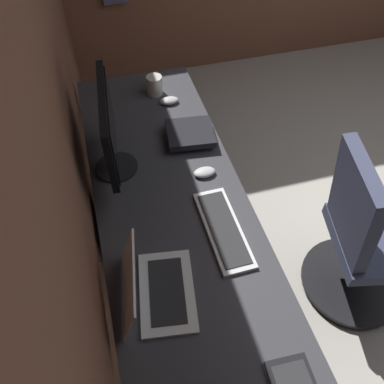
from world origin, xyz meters
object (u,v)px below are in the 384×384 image
(book_stack_near, at_px, (190,134))
(office_chair, at_px, (362,241))
(monitor_primary, at_px, (109,129))
(laptop_leftmost, at_px, (152,288))
(drawer_pedestal, at_px, (168,241))
(coffee_mug, at_px, (154,85))
(mouse_main, at_px, (169,101))
(mouse_spare, at_px, (205,172))
(keyboard_main, at_px, (223,229))

(book_stack_near, bearing_deg, office_chair, -133.10)
(monitor_primary, distance_m, laptop_leftmost, 0.71)
(monitor_primary, distance_m, book_stack_near, 0.45)
(drawer_pedestal, height_order, coffee_mug, coffee_mug)
(drawer_pedestal, bearing_deg, coffee_mug, -9.19)
(book_stack_near, xyz_separation_m, office_chair, (-0.65, -0.70, -0.30))
(drawer_pedestal, distance_m, book_stack_near, 0.57)
(mouse_main, distance_m, coffee_mug, 0.13)
(mouse_spare, height_order, office_chair, office_chair)
(keyboard_main, distance_m, book_stack_near, 0.58)
(office_chair, bearing_deg, book_stack_near, 46.90)
(laptop_leftmost, xyz_separation_m, mouse_main, (1.10, -0.32, -0.03))
(monitor_primary, bearing_deg, laptop_leftmost, -177.34)
(mouse_main, height_order, coffee_mug, coffee_mug)
(drawer_pedestal, height_order, mouse_spare, mouse_spare)
(office_chair, bearing_deg, mouse_main, 36.93)
(office_chair, bearing_deg, mouse_spare, 60.51)
(book_stack_near, xyz_separation_m, coffee_mug, (0.44, 0.09, 0.02))
(laptop_leftmost, relative_size, book_stack_near, 1.43)
(laptop_leftmost, relative_size, mouse_spare, 3.53)
(keyboard_main, height_order, coffee_mug, coffee_mug)
(monitor_primary, xyz_separation_m, mouse_main, (0.42, -0.36, -0.22))
(mouse_spare, bearing_deg, book_stack_near, -0.37)
(monitor_primary, xyz_separation_m, office_chair, (-0.55, -1.09, -0.51))
(coffee_mug, bearing_deg, book_stack_near, -168.27)
(keyboard_main, height_order, book_stack_near, book_stack_near)
(drawer_pedestal, relative_size, book_stack_near, 2.70)
(keyboard_main, bearing_deg, laptop_leftmost, 120.57)
(monitor_primary, height_order, laptop_leftmost, monitor_primary)
(book_stack_near, distance_m, office_chair, 1.00)
(drawer_pedestal, relative_size, laptop_leftmost, 1.89)
(drawer_pedestal, xyz_separation_m, office_chair, (-0.33, -0.91, 0.11))
(drawer_pedestal, xyz_separation_m, monitor_primary, (0.22, 0.18, 0.62))
(drawer_pedestal, relative_size, mouse_main, 6.68)
(coffee_mug, bearing_deg, monitor_primary, 151.01)
(monitor_primary, relative_size, book_stack_near, 1.99)
(mouse_main, bearing_deg, coffee_mug, 26.20)
(monitor_primary, height_order, keyboard_main, monitor_primary)
(book_stack_near, bearing_deg, mouse_main, 6.00)
(mouse_main, bearing_deg, office_chair, -143.07)
(office_chair, bearing_deg, laptop_leftmost, 96.99)
(book_stack_near, distance_m, coffee_mug, 0.45)
(office_chair, bearing_deg, monitor_primary, 63.17)
(laptop_leftmost, bearing_deg, monitor_primary, 2.66)
(drawer_pedestal, height_order, monitor_primary, monitor_primary)
(book_stack_near, height_order, office_chair, office_chair)
(drawer_pedestal, bearing_deg, office_chair, -109.89)
(laptop_leftmost, height_order, keyboard_main, laptop_leftmost)
(mouse_spare, distance_m, coffee_mug, 0.70)
(laptop_leftmost, relative_size, coffee_mug, 2.84)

